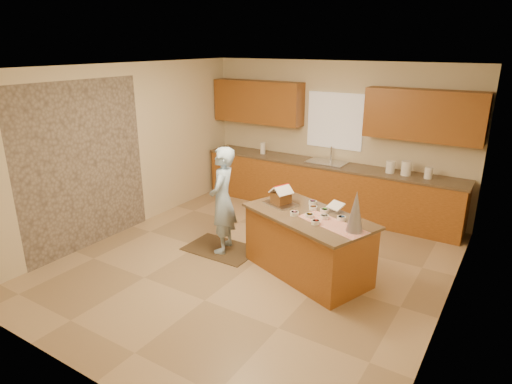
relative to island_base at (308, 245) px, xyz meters
The scene contains 28 objects.
floor 0.87m from the island_base, 168.15° to the right, with size 5.50×5.50×0.00m, color tan.
ceiling 2.42m from the island_base, 168.15° to the right, with size 5.50×5.50×0.00m, color silver.
wall_back 2.86m from the island_base, 106.09° to the left, with size 5.50×5.50×0.00m, color beige.
wall_front 3.15m from the island_base, 104.43° to the right, with size 5.50×5.50×0.00m, color beige.
wall_left 3.39m from the island_base, behind, with size 5.50×5.50×0.00m, color beige.
wall_right 2.00m from the island_base, ahead, with size 5.50×5.50×0.00m, color beige.
stone_accent 3.47m from the island_base, 163.49° to the right, with size 2.50×2.50×0.00m, color gray.
window_curtain 2.94m from the island_base, 106.26° to the left, with size 1.05×0.03×1.00m, color white.
back_counter_base 2.41m from the island_base, 108.06° to the left, with size 4.80×0.60×0.88m, color #A25C21.
back_counter_top 2.46m from the island_base, 108.06° to the left, with size 4.85×0.63×0.04m, color brown.
upper_cabinet_left 3.65m from the island_base, 133.60° to the left, with size 1.85×0.35×0.80m, color brown.
upper_cabinet_right 2.95m from the island_base, 71.61° to the left, with size 1.85×0.35×0.80m, color brown.
sink 2.46m from the island_base, 108.06° to the left, with size 0.70×0.45×0.12m, color silver.
faucet 2.66m from the island_base, 106.82° to the left, with size 0.03×0.03×0.28m, color silver.
island_base is the anchor object (origin of this frame).
island_top 0.43m from the island_base, ahead, with size 1.75×0.91×0.04m, color brown.
table_runner 0.61m from the island_base, 20.36° to the right, with size 0.93×0.33×0.01m, color red.
baking_tray 0.69m from the island_base, 164.83° to the left, with size 0.43×0.32×0.02m, color silver.
cookbook 0.65m from the island_base, 48.10° to the left, with size 0.20×0.02×0.17m, color white.
tinsel_tree 1.01m from the island_base, 16.69° to the right, with size 0.20×0.20×0.51m, color silver.
rug 1.47m from the island_base, behind, with size 1.08×0.70×0.01m, color black.
boy 1.42m from the island_base, behind, with size 0.58×0.38×1.59m, color #99B9D9.
canister_a 2.41m from the island_base, 80.25° to the left, with size 0.15×0.15×0.20m, color white.
canister_b 2.47m from the island_base, 74.10° to the left, with size 0.16×0.16×0.24m, color white.
canister_c 2.58m from the island_base, 66.33° to the left, with size 0.13×0.13×0.18m, color white.
paper_towel 3.18m from the island_base, 132.58° to the left, with size 0.10×0.10×0.22m, color white.
gingerbread_house 0.76m from the island_base, 164.83° to the left, with size 0.33×0.33×0.26m.
candy_bowls 0.48m from the island_base, 18.92° to the left, with size 0.69×0.74×0.05m.
Camera 1 is at (3.01, -4.74, 2.99)m, focal length 30.79 mm.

